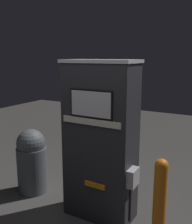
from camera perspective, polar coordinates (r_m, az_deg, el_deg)
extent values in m
plane|color=#423F3D|center=(3.59, -0.96, -22.95)|extent=(14.00, 14.00, 0.00)
cube|color=#28282D|center=(3.51, 0.93, -14.63)|extent=(0.87, 0.44, 0.97)
cube|color=#28282D|center=(3.19, 0.99, 1.50)|extent=(0.87, 0.44, 1.01)
cube|color=#B7B7BC|center=(3.14, 1.03, 11.01)|extent=(0.90, 0.47, 0.04)
cube|color=black|center=(2.99, -1.12, 1.77)|extent=(0.55, 0.01, 0.33)
cube|color=silver|center=(2.98, -1.19, 1.75)|extent=(0.52, 0.01, 0.29)
cube|color=silver|center=(3.03, -1.14, -2.17)|extent=(0.77, 0.02, 0.07)
cube|color=orange|center=(3.28, -0.27, -15.66)|extent=(0.28, 0.02, 0.06)
cube|color=#B7B7BC|center=(3.17, 8.02, -13.94)|extent=(0.09, 0.20, 0.21)
cylinder|color=black|center=(3.26, 7.38, -19.39)|extent=(0.03, 0.03, 0.42)
cylinder|color=orange|center=(2.91, 13.55, -20.50)|extent=(0.13, 0.13, 1.02)
sphere|color=orange|center=(2.67, 14.09, -11.22)|extent=(0.13, 0.13, 0.13)
cylinder|color=#51565B|center=(4.25, -13.71, -12.06)|extent=(0.45, 0.45, 0.70)
sphere|color=#51565B|center=(4.10, -14.00, -6.61)|extent=(0.43, 0.43, 0.43)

